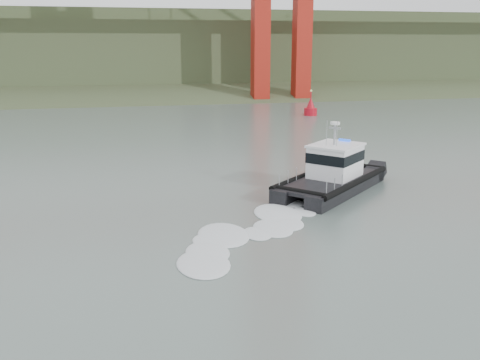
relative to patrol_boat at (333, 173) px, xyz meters
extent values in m
plane|color=slate|center=(-7.05, -12.56, -1.32)|extent=(400.00, 400.00, 0.00)
cube|color=#394A2A|center=(-7.05, 79.44, -1.32)|extent=(500.00, 44.72, 16.25)
cube|color=#394A2A|center=(-7.05, 107.44, 4.68)|extent=(500.00, 70.00, 18.00)
cube|color=#394A2A|center=(-7.05, 132.44, 9.68)|extent=(500.00, 60.00, 16.00)
cube|color=black|center=(-1.01, 0.88, -0.90)|extent=(8.90, 8.20, 1.18)
cube|color=black|center=(0.77, -1.09, -0.90)|extent=(8.90, 8.20, 1.18)
cube|color=black|center=(-0.48, -0.44, -0.43)|extent=(9.59, 9.19, 0.25)
cube|color=white|center=(0.25, 0.22, 0.82)|extent=(4.61, 4.57, 2.26)
cube|color=black|center=(0.25, 0.22, 1.23)|extent=(4.69, 4.65, 0.74)
cube|color=white|center=(0.25, 0.22, 2.03)|extent=(4.89, 4.85, 0.16)
cylinder|color=#94969C|center=(0.03, 0.02, 2.84)|extent=(0.16, 0.16, 1.77)
cylinder|color=white|center=(0.03, 0.02, 3.68)|extent=(0.69, 0.69, 0.18)
cylinder|color=#AD0C19|center=(13.10, 40.73, -0.88)|extent=(1.95, 1.95, 1.30)
cone|color=#AD0C19|center=(13.10, 40.73, 0.42)|extent=(1.52, 1.52, 1.95)
cylinder|color=#AD0C19|center=(13.10, 40.73, 1.71)|extent=(0.17, 0.17, 1.08)
sphere|color=#E5D87F|center=(13.10, 40.73, 2.36)|extent=(0.32, 0.32, 0.32)
camera|label=1|loc=(-14.91, -35.47, 9.18)|focal=40.00mm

